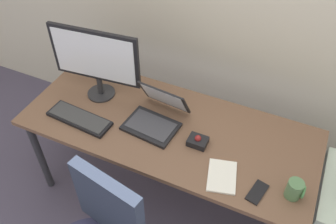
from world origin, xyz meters
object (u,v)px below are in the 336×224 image
Objects in this scene: trackball_mouse at (198,141)px; monitor_main at (95,59)px; laptop at (156,116)px; paper_notepad at (222,176)px; coffee_mug at (295,189)px; keyboard at (79,118)px; cell_phone at (257,192)px.

monitor_main is at bearing 169.47° from trackball_mouse.
laptop is 1.70× the size of paper_notepad.
coffee_mug is (0.56, -0.12, 0.03)m from trackball_mouse.
coffee_mug is 0.52× the size of paper_notepad.
monitor_main is 5.18× the size of trackball_mouse.
paper_notepad is at bearing -173.57° from coffee_mug.
keyboard is 0.47m from laptop.
trackball_mouse is at bearing -10.53° from monitor_main.
cell_phone is at bearing -160.65° from coffee_mug.
keyboard is 2.01× the size of paper_notepad.
cell_phone is (0.19, -0.02, -0.00)m from paper_notepad.
laptop reaches higher than keyboard.
paper_notepad is at bearing -17.69° from monitor_main.
trackball_mouse is at bearing 9.61° from keyboard.
monitor_main reaches higher than cell_phone.
monitor_main is at bearing 162.31° from paper_notepad.
paper_notepad is (0.93, -0.04, -0.01)m from keyboard.
coffee_mug is at bearing 6.43° from paper_notepad.
laptop is at bearing 23.03° from keyboard.
laptop reaches higher than paper_notepad.
keyboard is 1.29m from coffee_mug.
keyboard reaches higher than paper_notepad.
keyboard is 3.80× the size of trackball_mouse.
laptop reaches higher than coffee_mug.
cell_phone is (1.13, -0.32, -0.28)m from monitor_main.
monitor_main reaches higher than trackball_mouse.
laptop is 0.54m from paper_notepad.
cell_phone is at bearing -19.18° from laptop.
trackball_mouse is at bearing 141.19° from paper_notepad.
paper_notepad is at bearing -24.18° from laptop.
coffee_mug is (1.29, 0.00, 0.04)m from keyboard.
trackball_mouse is 0.77× the size of cell_phone.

